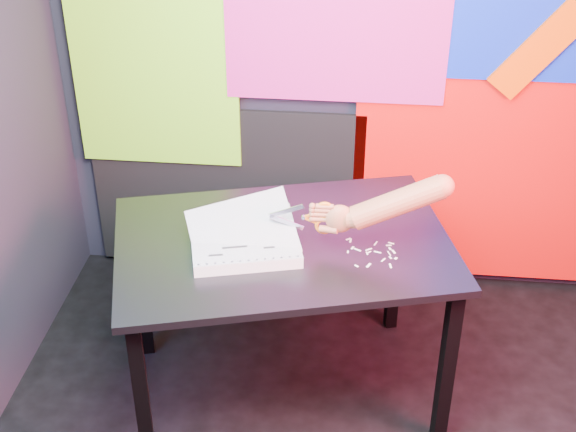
# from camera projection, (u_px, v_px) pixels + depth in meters

# --- Properties ---
(room) EXTENTS (3.01, 3.01, 2.71)m
(room) POSITION_uv_depth(u_px,v_px,m) (405.00, 186.00, 2.07)
(room) COLOR black
(room) RESTS_ON ground
(backdrop) EXTENTS (2.88, 0.05, 2.08)m
(backdrop) POSITION_uv_depth(u_px,v_px,m) (405.00, 101.00, 3.51)
(backdrop) COLOR red
(backdrop) RESTS_ON ground
(work_table) EXTENTS (1.39, 1.10, 0.75)m
(work_table) POSITION_uv_depth(u_px,v_px,m) (283.00, 260.00, 2.99)
(work_table) COLOR black
(work_table) RESTS_ON ground
(printout_stack) EXTENTS (0.45, 0.36, 0.20)m
(printout_stack) POSITION_uv_depth(u_px,v_px,m) (245.00, 245.00, 2.87)
(printout_stack) COLOR beige
(printout_stack) RESTS_ON work_table
(scissors) EXTENTS (0.23, 0.02, 0.13)m
(scissors) POSITION_uv_depth(u_px,v_px,m) (320.00, 218.00, 2.83)
(scissors) COLOR silver
(scissors) RESTS_ON printout_stack
(hand_forearm) EXTENTS (0.48, 0.10, 0.24)m
(hand_forearm) POSITION_uv_depth(u_px,v_px,m) (388.00, 205.00, 2.78)
(hand_forearm) COLOR #AB5B38
(hand_forearm) RESTS_ON work_table
(paper_clippings) EXTENTS (0.19, 0.18, 0.00)m
(paper_clippings) POSITION_uv_depth(u_px,v_px,m) (374.00, 252.00, 2.88)
(paper_clippings) COLOR white
(paper_clippings) RESTS_ON work_table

